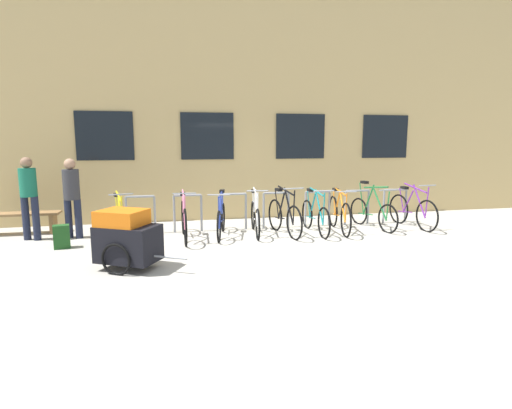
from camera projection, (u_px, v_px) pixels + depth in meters
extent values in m
plane|color=#B2ADA0|center=(290.00, 249.00, 7.50)|extent=(42.00, 42.00, 0.00)
cube|color=tan|center=(233.00, 109.00, 13.50)|extent=(28.00, 6.98, 6.10)
cube|color=black|center=(105.00, 136.00, 9.51)|extent=(1.30, 0.04, 1.14)
cube|color=black|center=(207.00, 136.00, 10.01)|extent=(1.30, 0.04, 1.14)
cube|color=black|center=(300.00, 136.00, 10.50)|extent=(1.30, 0.04, 1.14)
cube|color=black|center=(385.00, 137.00, 10.99)|extent=(1.30, 0.04, 1.14)
cylinder|color=gray|center=(126.00, 216.00, 8.64)|extent=(0.05, 0.05, 0.81)
cylinder|color=gray|center=(155.00, 215.00, 8.76)|extent=(0.05, 0.05, 0.81)
cylinder|color=gray|center=(140.00, 197.00, 8.64)|extent=(0.59, 0.05, 0.05)
cylinder|color=gray|center=(174.00, 214.00, 8.85)|extent=(0.05, 0.05, 0.81)
cylinder|color=gray|center=(201.00, 213.00, 8.97)|extent=(0.05, 0.05, 0.81)
cylinder|color=gray|center=(187.00, 195.00, 8.85)|extent=(0.59, 0.05, 0.05)
cylinder|color=gray|center=(220.00, 212.00, 9.05)|extent=(0.05, 0.05, 0.81)
cylinder|color=gray|center=(246.00, 212.00, 9.18)|extent=(0.05, 0.05, 0.81)
cylinder|color=gray|center=(233.00, 194.00, 9.05)|extent=(0.59, 0.05, 0.05)
cylinder|color=gray|center=(264.00, 211.00, 9.26)|extent=(0.05, 0.05, 0.81)
cylinder|color=gray|center=(288.00, 210.00, 9.38)|extent=(0.05, 0.05, 0.81)
cylinder|color=gray|center=(276.00, 193.00, 9.26)|extent=(0.59, 0.05, 0.05)
cylinder|color=gray|center=(305.00, 209.00, 9.46)|extent=(0.05, 0.05, 0.81)
cylinder|color=gray|center=(329.00, 209.00, 9.59)|extent=(0.05, 0.05, 0.81)
cylinder|color=gray|center=(318.00, 192.00, 9.46)|extent=(0.59, 0.05, 0.05)
cylinder|color=gray|center=(345.00, 208.00, 9.67)|extent=(0.05, 0.05, 0.81)
cylinder|color=gray|center=(368.00, 207.00, 9.79)|extent=(0.05, 0.05, 0.81)
cylinder|color=gray|center=(357.00, 191.00, 9.67)|extent=(0.59, 0.05, 0.05)
cylinder|color=gray|center=(384.00, 207.00, 9.88)|extent=(0.05, 0.05, 0.81)
cylinder|color=gray|center=(406.00, 206.00, 10.00)|extent=(0.05, 0.05, 0.81)
cylinder|color=gray|center=(396.00, 190.00, 9.87)|extent=(0.59, 0.05, 0.05)
torus|color=black|center=(253.00, 215.00, 9.26)|extent=(0.11, 0.66, 0.66)
torus|color=black|center=(258.00, 225.00, 8.22)|extent=(0.11, 0.66, 0.66)
cylinder|color=silver|center=(256.00, 208.00, 8.46)|extent=(0.09, 0.51, 0.72)
cylinder|color=silver|center=(254.00, 207.00, 8.87)|extent=(0.08, 0.38, 0.61)
cylinder|color=silver|center=(256.00, 192.00, 8.58)|extent=(0.13, 0.84, 0.14)
cylinder|color=silver|center=(254.00, 218.00, 9.01)|extent=(0.08, 0.53, 0.07)
cylinder|color=silver|center=(253.00, 204.00, 9.13)|extent=(0.05, 0.20, 0.56)
cylinder|color=silver|center=(258.00, 209.00, 8.19)|extent=(0.04, 0.08, 0.66)
cube|color=black|center=(254.00, 191.00, 9.00)|extent=(0.12, 0.21, 0.06)
cylinder|color=gray|center=(258.00, 191.00, 8.16)|extent=(0.44, 0.07, 0.03)
torus|color=black|center=(117.00, 222.00, 8.55)|extent=(0.18, 0.63, 0.64)
torus|color=black|center=(123.00, 231.00, 7.63)|extent=(0.18, 0.63, 0.64)
cylinder|color=yellow|center=(121.00, 213.00, 7.83)|extent=(0.15, 0.49, 0.73)
cylinder|color=yellow|center=(118.00, 212.00, 8.20)|extent=(0.12, 0.36, 0.63)
cylinder|color=yellow|center=(119.00, 196.00, 7.93)|extent=(0.21, 0.79, 0.14)
cylinder|color=yellow|center=(118.00, 225.00, 8.32)|extent=(0.14, 0.51, 0.07)
cylinder|color=yellow|center=(117.00, 209.00, 8.42)|extent=(0.07, 0.20, 0.57)
cylinder|color=yellow|center=(122.00, 214.00, 7.60)|extent=(0.04, 0.08, 0.67)
cube|color=black|center=(116.00, 195.00, 8.29)|extent=(0.14, 0.22, 0.06)
cylinder|color=gray|center=(121.00, 194.00, 7.57)|extent=(0.43, 0.12, 0.03)
torus|color=black|center=(307.00, 214.00, 9.33)|extent=(0.04, 0.67, 0.67)
torus|color=black|center=(324.00, 223.00, 8.32)|extent=(0.04, 0.67, 0.67)
cylinder|color=teal|center=(319.00, 207.00, 8.55)|extent=(0.04, 0.50, 0.70)
cylinder|color=teal|center=(313.00, 206.00, 8.95)|extent=(0.04, 0.38, 0.62)
cylinder|color=teal|center=(317.00, 192.00, 8.67)|extent=(0.04, 0.82, 0.11)
cylinder|color=teal|center=(311.00, 217.00, 9.08)|extent=(0.02, 0.53, 0.07)
cylinder|color=teal|center=(309.00, 203.00, 9.20)|extent=(0.02, 0.20, 0.56)
cylinder|color=teal|center=(324.00, 208.00, 8.29)|extent=(0.03, 0.08, 0.63)
cube|color=black|center=(310.00, 190.00, 9.07)|extent=(0.10, 0.20, 0.06)
cylinder|color=gray|center=(324.00, 191.00, 8.26)|extent=(0.44, 0.03, 0.03)
torus|color=black|center=(333.00, 211.00, 9.52)|extent=(0.15, 0.74, 0.74)
torus|color=black|center=(346.00, 220.00, 8.46)|extent=(0.15, 0.74, 0.74)
cylinder|color=orange|center=(342.00, 206.00, 8.71)|extent=(0.11, 0.52, 0.64)
cylinder|color=orange|center=(337.00, 204.00, 9.13)|extent=(0.09, 0.39, 0.58)
cylinder|color=orange|center=(341.00, 192.00, 8.84)|extent=(0.16, 0.84, 0.09)
cylinder|color=orange|center=(336.00, 215.00, 9.26)|extent=(0.10, 0.54, 0.08)
cylinder|color=orange|center=(334.00, 201.00, 9.39)|extent=(0.05, 0.20, 0.52)
cylinder|color=orange|center=(346.00, 207.00, 8.44)|extent=(0.04, 0.08, 0.57)
cube|color=black|center=(336.00, 190.00, 9.26)|extent=(0.13, 0.21, 0.06)
cylinder|color=gray|center=(346.00, 192.00, 8.42)|extent=(0.44, 0.09, 0.03)
torus|color=black|center=(399.00, 209.00, 9.91)|extent=(0.10, 0.73, 0.73)
torus|color=black|center=(427.00, 216.00, 8.95)|extent=(0.10, 0.73, 0.73)
cylinder|color=#722D99|center=(419.00, 201.00, 9.17)|extent=(0.08, 0.49, 0.72)
cylinder|color=#722D99|center=(408.00, 202.00, 9.55)|extent=(0.07, 0.36, 0.58)
cylinder|color=#722D99|center=(415.00, 188.00, 9.28)|extent=(0.10, 0.79, 0.17)
cylinder|color=#722D99|center=(405.00, 212.00, 9.67)|extent=(0.07, 0.51, 0.08)
cylinder|color=#722D99|center=(401.00, 199.00, 9.78)|extent=(0.04, 0.20, 0.52)
cylinder|color=#722D99|center=(427.00, 202.00, 8.92)|extent=(0.03, 0.08, 0.65)
cube|color=black|center=(404.00, 188.00, 9.65)|extent=(0.12, 0.21, 0.06)
cylinder|color=gray|center=(427.00, 185.00, 8.89)|extent=(0.44, 0.06, 0.03)
torus|color=black|center=(275.00, 215.00, 9.12)|extent=(0.15, 0.72, 0.72)
torus|color=black|center=(294.00, 223.00, 8.23)|extent=(0.15, 0.72, 0.72)
cylinder|color=black|center=(289.00, 206.00, 8.43)|extent=(0.11, 0.47, 0.74)
cylinder|color=black|center=(281.00, 206.00, 8.78)|extent=(0.09, 0.34, 0.63)
cylinder|color=black|center=(286.00, 191.00, 8.52)|extent=(0.15, 0.74, 0.14)
cylinder|color=black|center=(280.00, 218.00, 8.90)|extent=(0.10, 0.49, 0.07)
cylinder|color=black|center=(277.00, 203.00, 9.00)|extent=(0.05, 0.20, 0.57)
cylinder|color=black|center=(294.00, 207.00, 8.20)|extent=(0.04, 0.08, 0.67)
cube|color=black|center=(279.00, 190.00, 8.87)|extent=(0.13, 0.21, 0.06)
cylinder|color=gray|center=(294.00, 189.00, 8.17)|extent=(0.44, 0.09, 0.03)
torus|color=black|center=(359.00, 211.00, 9.80)|extent=(0.15, 0.65, 0.65)
torus|color=black|center=(388.00, 219.00, 8.83)|extent=(0.15, 0.65, 0.65)
cylinder|color=#1E7238|center=(380.00, 204.00, 9.06)|extent=(0.12, 0.50, 0.67)
cylinder|color=#1E7238|center=(368.00, 200.00, 9.43)|extent=(0.10, 0.38, 0.75)
cylinder|color=#1E7238|center=(376.00, 187.00, 9.16)|extent=(0.18, 0.82, 0.13)
cylinder|color=#1E7238|center=(365.00, 214.00, 9.56)|extent=(0.12, 0.53, 0.07)
cylinder|color=#1E7238|center=(362.00, 198.00, 9.66)|extent=(0.06, 0.20, 0.70)
cylinder|color=#1E7238|center=(388.00, 205.00, 8.81)|extent=(0.04, 0.08, 0.60)
cube|color=black|center=(365.00, 182.00, 9.52)|extent=(0.13, 0.21, 0.06)
cylinder|color=gray|center=(388.00, 190.00, 8.78)|extent=(0.44, 0.10, 0.03)
torus|color=black|center=(183.00, 217.00, 8.77)|extent=(0.05, 0.74, 0.74)
torus|color=black|center=(185.00, 228.00, 7.74)|extent=(0.05, 0.74, 0.74)
cylinder|color=pink|center=(184.00, 210.00, 7.98)|extent=(0.04, 0.51, 0.69)
cylinder|color=pink|center=(183.00, 210.00, 8.39)|extent=(0.04, 0.38, 0.58)
cylinder|color=pink|center=(183.00, 195.00, 8.11)|extent=(0.04, 0.84, 0.15)
cylinder|color=pink|center=(184.00, 221.00, 8.52)|extent=(0.03, 0.54, 0.08)
cylinder|color=pink|center=(183.00, 206.00, 8.65)|extent=(0.03, 0.20, 0.52)
cylinder|color=pink|center=(185.00, 211.00, 7.72)|extent=(0.03, 0.08, 0.62)
cube|color=black|center=(183.00, 194.00, 8.51)|extent=(0.10, 0.20, 0.06)
cylinder|color=gray|center=(184.00, 193.00, 7.69)|extent=(0.44, 0.03, 0.03)
torus|color=black|center=(223.00, 217.00, 9.04)|extent=(0.17, 0.64, 0.65)
torus|color=black|center=(219.00, 227.00, 8.03)|extent=(0.17, 0.64, 0.65)
cylinder|color=#233893|center=(220.00, 211.00, 8.27)|extent=(0.14, 0.49, 0.67)
cylinder|color=#233893|center=(222.00, 208.00, 8.66)|extent=(0.11, 0.36, 0.64)
cylinder|color=#233893|center=(220.00, 194.00, 8.38)|extent=(0.20, 0.78, 0.06)
cylinder|color=#233893|center=(222.00, 220.00, 8.79)|extent=(0.13, 0.51, 0.07)
cylinder|color=#233893|center=(223.00, 205.00, 8.91)|extent=(0.07, 0.20, 0.59)
cylinder|color=#233893|center=(219.00, 212.00, 8.01)|extent=(0.04, 0.08, 0.60)
cube|color=black|center=(222.00, 191.00, 8.77)|extent=(0.14, 0.22, 0.06)
cylinder|color=gray|center=(219.00, 195.00, 7.99)|extent=(0.44, 0.12, 0.03)
cube|color=black|center=(128.00, 243.00, 6.31)|extent=(1.08, 0.96, 0.56)
cube|color=orange|center=(122.00, 218.00, 6.27)|extent=(0.87, 0.83, 0.24)
torus|color=black|center=(141.00, 249.00, 6.65)|extent=(0.46, 0.28, 0.50)
torus|color=black|center=(116.00, 260.00, 6.03)|extent=(0.46, 0.28, 0.50)
cylinder|color=gray|center=(170.00, 258.00, 6.12)|extent=(0.50, 0.29, 0.03)
cube|color=olive|center=(22.00, 214.00, 8.69)|extent=(1.51, 0.40, 0.05)
cube|color=olive|center=(53.00, 223.00, 8.85)|extent=(0.08, 0.36, 0.42)
cylinder|color=#1E2338|center=(69.00, 219.00, 8.36)|extent=(0.14, 0.14, 0.80)
cylinder|color=#1E2338|center=(78.00, 219.00, 8.32)|extent=(0.14, 0.14, 0.80)
cylinder|color=#333338|center=(71.00, 185.00, 8.23)|extent=(0.32, 0.32, 0.61)
sphere|color=tan|center=(70.00, 164.00, 8.17)|extent=(0.22, 0.22, 0.22)
cylinder|color=#1E2338|center=(36.00, 218.00, 8.15)|extent=(0.14, 0.14, 0.89)
cylinder|color=#1E2338|center=(26.00, 218.00, 8.18)|extent=(0.14, 0.14, 0.89)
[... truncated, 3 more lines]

